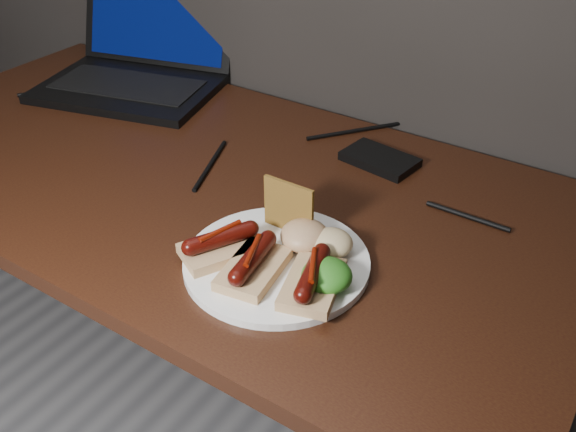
# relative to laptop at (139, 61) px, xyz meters

# --- Properties ---
(desk) EXTENTS (1.40, 0.70, 0.75)m
(desk) POSITION_rel_laptop_xyz_m (0.37, -0.25, -0.14)
(desk) COLOR black
(desk) RESTS_ON ground
(laptop) EXTENTS (0.46, 0.43, 0.25)m
(laptop) POSITION_rel_laptop_xyz_m (0.00, 0.00, 0.00)
(laptop) COLOR black
(laptop) RESTS_ON desk
(hard_drive) EXTENTS (0.14, 0.10, 0.02)m
(hard_drive) POSITION_rel_laptop_xyz_m (0.63, -0.04, -0.04)
(hard_drive) COLOR black
(hard_drive) RESTS_ON desk
(desk_cables) EXTENTS (1.08, 0.45, 0.01)m
(desk_cables) POSITION_rel_laptop_xyz_m (0.38, -0.10, -0.05)
(desk_cables) COLOR black
(desk_cables) RESTS_ON desk
(plate) EXTENTS (0.33, 0.33, 0.01)m
(plate) POSITION_rel_laptop_xyz_m (0.65, -0.39, -0.05)
(plate) COLOR white
(plate) RESTS_ON desk
(bread_sausage_left) EXTENTS (0.12, 0.13, 0.04)m
(bread_sausage_left) POSITION_rel_laptop_xyz_m (0.57, -0.42, -0.02)
(bread_sausage_left) COLOR tan
(bread_sausage_left) RESTS_ON plate
(bread_sausage_center) EXTENTS (0.09, 0.12, 0.04)m
(bread_sausage_center) POSITION_rel_laptop_xyz_m (0.64, -0.43, -0.02)
(bread_sausage_center) COLOR tan
(bread_sausage_center) RESTS_ON plate
(bread_sausage_right) EXTENTS (0.10, 0.13, 0.04)m
(bread_sausage_right) POSITION_rel_laptop_xyz_m (0.72, -0.42, -0.02)
(bread_sausage_right) COLOR tan
(bread_sausage_right) RESTS_ON plate
(crispbread) EXTENTS (0.09, 0.01, 0.08)m
(crispbread) POSITION_rel_laptop_xyz_m (0.62, -0.32, 0.00)
(crispbread) COLOR olive
(crispbread) RESTS_ON plate
(salad_greens) EXTENTS (0.07, 0.07, 0.04)m
(salad_greens) POSITION_rel_laptop_xyz_m (0.74, -0.40, -0.02)
(salad_greens) COLOR #185010
(salad_greens) RESTS_ON plate
(salsa_mound) EXTENTS (0.07, 0.07, 0.04)m
(salsa_mound) POSITION_rel_laptop_xyz_m (0.66, -0.34, -0.02)
(salsa_mound) COLOR maroon
(salsa_mound) RESTS_ON plate
(coleslaw_mound) EXTENTS (0.06, 0.06, 0.04)m
(coleslaw_mound) POSITION_rel_laptop_xyz_m (0.70, -0.33, -0.02)
(coleslaw_mound) COLOR beige
(coleslaw_mound) RESTS_ON plate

